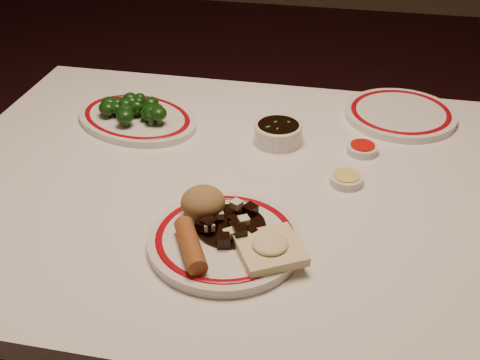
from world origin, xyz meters
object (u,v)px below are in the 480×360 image
soy_bowl (278,134)px  dining_table (243,220)px  main_plate (225,240)px  rice_mound (203,203)px  stirfry_heap (228,225)px  spring_roll (190,245)px  fried_wonton (270,248)px  broccoli_pile (133,108)px  broccoli_plate (137,118)px

soy_bowl → dining_table: bearing=-104.2°
main_plate → soy_bowl: 0.35m
main_plate → rice_mound: bearing=135.8°
stirfry_heap → main_plate: bearing=-92.5°
main_plate → rice_mound: 0.08m
spring_roll → fried_wonton: spring_roll is taller
main_plate → broccoli_pile: 0.47m
rice_mound → spring_roll: rice_mound is taller
fried_wonton → soy_bowl: size_ratio=1.31×
stirfry_heap → soy_bowl: bearing=84.4°
fried_wonton → main_plate: bearing=161.0°
main_plate → broccoli_plate: bearing=127.3°
fried_wonton → broccoli_pile: broccoli_pile is taller
main_plate → broccoli_pile: (-0.29, 0.37, 0.03)m
spring_roll → fried_wonton: (0.12, 0.02, -0.01)m
stirfry_heap → broccoli_plate: size_ratio=0.35×
fried_wonton → dining_table: bearing=111.6°
dining_table → stirfry_heap: size_ratio=9.78×
spring_roll → broccoli_pile: broccoli_pile is taller
broccoli_pile → soy_bowl: bearing=-3.1°
rice_mound → main_plate: bearing=-44.2°
dining_table → soy_bowl: size_ratio=11.97×
fried_wonton → broccoli_plate: (-0.37, 0.41, -0.02)m
fried_wonton → broccoli_pile: bearing=132.9°
main_plate → stirfry_heap: size_ratio=2.27×
dining_table → soy_bowl: bearing=75.8°
main_plate → dining_table: bearing=92.3°
main_plate → broccoli_plate: size_ratio=0.79×
rice_mound → stirfry_heap: (0.05, -0.03, -0.02)m
broccoli_plate → dining_table: bearing=-34.0°
main_plate → spring_roll: size_ratio=2.42×
main_plate → broccoli_pile: bearing=128.1°
dining_table → broccoli_plate: (-0.28, 0.19, 0.10)m
rice_mound → broccoli_pile: size_ratio=0.46×
broccoli_plate → broccoli_pile: size_ratio=2.16×
broccoli_plate → fried_wonton: bearing=-47.9°
rice_mound → soy_bowl: size_ratio=0.75×
fried_wonton → broccoli_pile: (-0.37, 0.40, 0.01)m
dining_table → spring_roll: spring_roll is taller
spring_roll → broccoli_pile: 0.49m
stirfry_heap → soy_bowl: stirfry_heap is taller
rice_mound → dining_table: bearing=73.9°
dining_table → soy_bowl: soy_bowl is taller
broccoli_pile → soy_bowl: (0.32, -0.02, -0.02)m
dining_table → rice_mound: rice_mound is taller
dining_table → fried_wonton: bearing=-68.4°
dining_table → spring_roll: 0.27m
soy_bowl → spring_roll: bearing=-100.8°
broccoli_pile → soy_bowl: 0.33m
fried_wonton → rice_mound: bearing=149.7°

